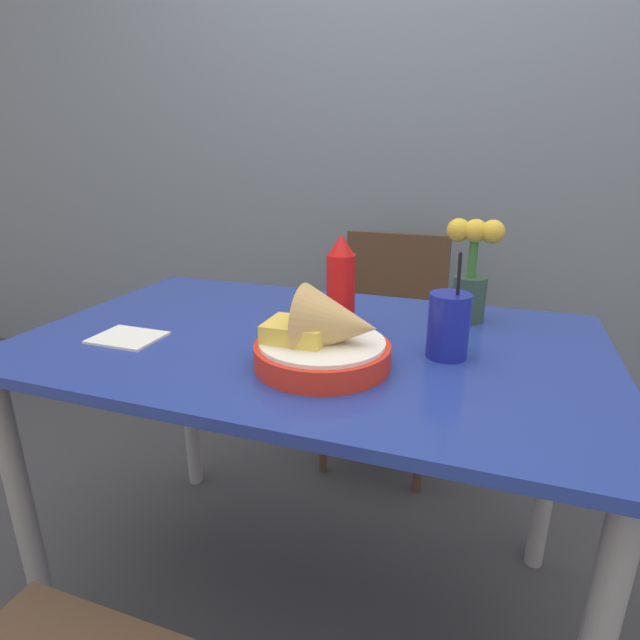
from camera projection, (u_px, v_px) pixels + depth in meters
The scene contains 9 objects.
ground_plane at pixel (312, 595), 1.38m from camera, with size 12.00×12.00×0.00m, color #38383D.
wall_window at pixel (414, 117), 2.06m from camera, with size 7.00×0.06×2.60m.
dining_table at pixel (310, 378), 1.17m from camera, with size 1.29×0.79×0.77m.
chair_far_window at pixel (389, 327), 1.94m from camera, with size 0.40×0.40×0.87m.
food_basket at pixel (328, 340), 0.97m from camera, with size 0.27×0.27×0.16m.
ketchup_bottle at pixel (341, 285), 1.15m from camera, with size 0.07×0.07×0.23m.
drink_cup at pixel (448, 328), 1.01m from camera, with size 0.08×0.08×0.23m.
flower_vase at pixel (471, 271), 1.21m from camera, with size 0.13×0.08×0.25m.
napkin at pixel (127, 338), 1.13m from camera, with size 0.15×0.12×0.01m.
Camera 1 is at (0.38, -0.99, 1.17)m, focal length 28.00 mm.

